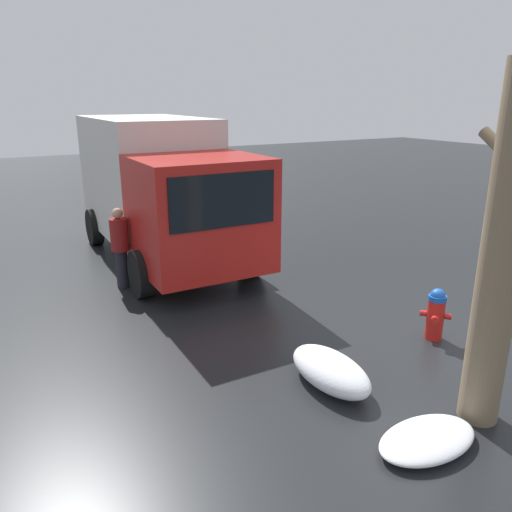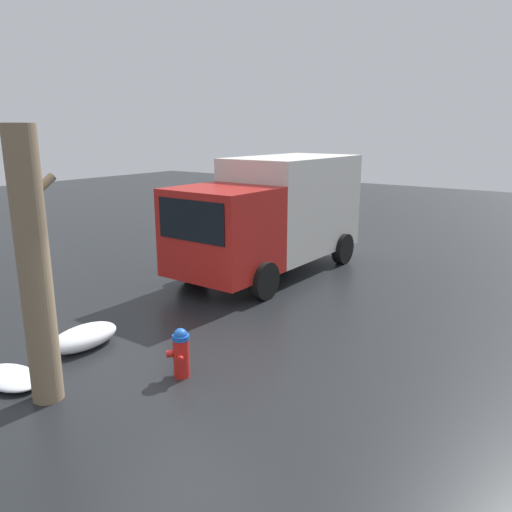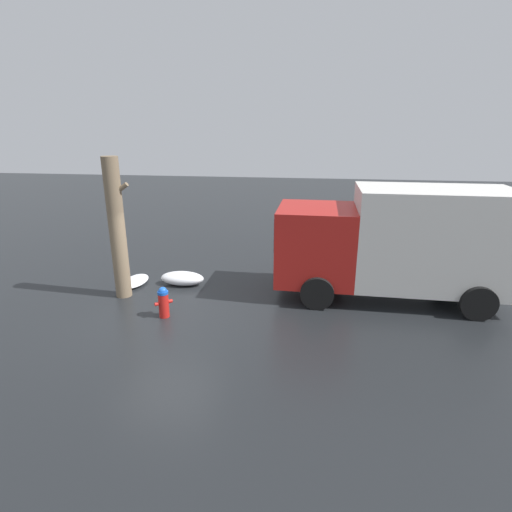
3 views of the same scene
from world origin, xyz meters
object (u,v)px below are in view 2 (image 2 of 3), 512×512
object	(u,v)px
fire_hydrant	(181,352)
tree_trunk	(34,269)
pedestrian	(204,244)
delivery_truck	(274,212)

from	to	relation	value
fire_hydrant	tree_trunk	bearing A→B (deg)	16.07
pedestrian	tree_trunk	bearing A→B (deg)	170.20
pedestrian	delivery_truck	bearing A→B (deg)	-75.26
fire_hydrant	delivery_truck	world-z (taller)	delivery_truck
tree_trunk	pedestrian	size ratio (longest dim) A/B	2.49
fire_hydrant	pedestrian	size ratio (longest dim) A/B	0.52
fire_hydrant	tree_trunk	size ratio (longest dim) A/B	0.21
fire_hydrant	pedestrian	world-z (taller)	pedestrian
tree_trunk	delivery_truck	xyz separation A→B (m)	(7.64, 1.06, -0.31)
fire_hydrant	delivery_truck	distance (m)	6.51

